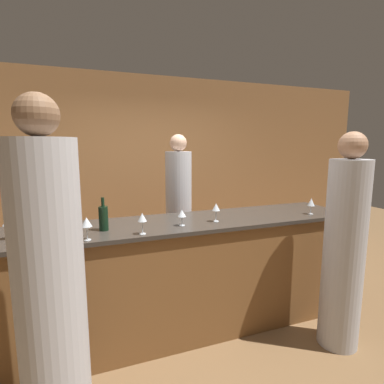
{
  "coord_description": "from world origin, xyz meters",
  "views": [
    {
      "loc": [
        -0.91,
        -2.54,
        1.78
      ],
      "look_at": [
        0.08,
        0.1,
        1.33
      ],
      "focal_mm": 28.0,
      "sensor_mm": 36.0,
      "label": 1
    }
  ],
  "objects_px": {
    "bartender": "(179,217)",
    "guest_1": "(51,292)",
    "wine_bottle_1": "(66,213)",
    "wine_bottle_0": "(103,218)",
    "guest_0": "(344,250)"
  },
  "relations": [
    {
      "from": "guest_1",
      "to": "wine_bottle_1",
      "type": "distance_m",
      "value": 1.05
    },
    {
      "from": "wine_bottle_0",
      "to": "wine_bottle_1",
      "type": "distance_m",
      "value": 0.42
    },
    {
      "from": "bartender",
      "to": "wine_bottle_1",
      "type": "distance_m",
      "value": 1.42
    },
    {
      "from": "bartender",
      "to": "guest_1",
      "type": "distance_m",
      "value": 2.11
    },
    {
      "from": "guest_1",
      "to": "wine_bottle_1",
      "type": "bearing_deg",
      "value": 86.7
    },
    {
      "from": "bartender",
      "to": "guest_0",
      "type": "distance_m",
      "value": 1.85
    },
    {
      "from": "guest_1",
      "to": "wine_bottle_1",
      "type": "relative_size",
      "value": 7.4
    },
    {
      "from": "bartender",
      "to": "wine_bottle_0",
      "type": "distance_m",
      "value": 1.37
    },
    {
      "from": "bartender",
      "to": "wine_bottle_0",
      "type": "xyz_separation_m",
      "value": [
        -0.95,
        -0.94,
        0.29
      ]
    },
    {
      "from": "bartender",
      "to": "guest_0",
      "type": "bearing_deg",
      "value": 122.39
    },
    {
      "from": "guest_1",
      "to": "wine_bottle_0",
      "type": "relative_size",
      "value": 7.44
    },
    {
      "from": "wine_bottle_0",
      "to": "wine_bottle_1",
      "type": "bearing_deg",
      "value": 133.95
    },
    {
      "from": "guest_0",
      "to": "wine_bottle_1",
      "type": "bearing_deg",
      "value": 157.35
    },
    {
      "from": "wine_bottle_1",
      "to": "bartender",
      "type": "bearing_deg",
      "value": 27.05
    },
    {
      "from": "guest_0",
      "to": "wine_bottle_1",
      "type": "distance_m",
      "value": 2.44
    }
  ]
}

